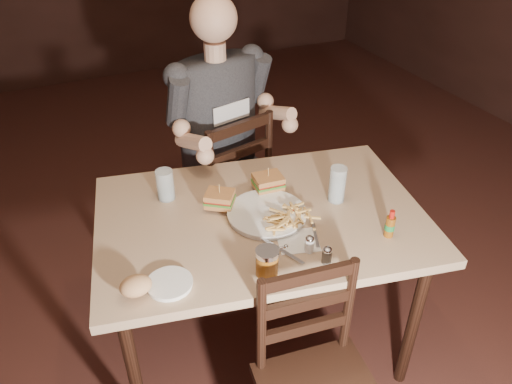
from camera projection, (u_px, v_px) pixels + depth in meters
name	position (u px, v px, depth m)	size (l,w,h in m)	color
room_shell	(225.00, 36.00, 1.88)	(7.00, 7.00, 7.00)	black
main_table	(261.00, 229.00, 2.04)	(1.45, 1.11, 0.77)	tan
chair_far	(220.00, 186.00, 2.71)	(0.43, 0.47, 0.94)	black
diner	(222.00, 103.00, 2.39)	(0.57, 0.45, 0.99)	#34363A
dinner_plate	(267.00, 215.00, 1.99)	(0.31, 0.31, 0.02)	white
sandwich_left	(220.00, 195.00, 2.00)	(0.11, 0.09, 0.10)	#BC8046
sandwich_right	(268.00, 178.00, 2.10)	(0.12, 0.10, 0.10)	#BC8046
fries_pile	(288.00, 216.00, 1.93)	(0.23, 0.16, 0.04)	#DBA953
ketchup_dollop	(294.00, 208.00, 2.00)	(0.04, 0.04, 0.01)	maroon
glass_left	(165.00, 185.00, 2.06)	(0.07, 0.07, 0.13)	silver
glass_right	(337.00, 184.00, 2.04)	(0.07, 0.07, 0.16)	silver
hot_sauce	(390.00, 223.00, 1.86)	(0.04, 0.04, 0.12)	brown
salt_shaker	(309.00, 244.00, 1.80)	(0.03, 0.03, 0.06)	white
pepper_shaker	(327.00, 256.00, 1.75)	(0.04, 0.04, 0.06)	#38332D
syrup_dispenser	(267.00, 262.00, 1.69)	(0.08, 0.08, 0.11)	brown
napkin	(298.00, 241.00, 1.87)	(0.15, 0.14, 0.00)	white
knife	(280.00, 249.00, 1.82)	(0.01, 0.23, 0.01)	silver
fork	(315.00, 235.00, 1.89)	(0.01, 0.15, 0.00)	silver
side_plate	(170.00, 284.00, 1.67)	(0.15, 0.15, 0.01)	white
bread_roll	(136.00, 286.00, 1.62)	(0.11, 0.09, 0.06)	tan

